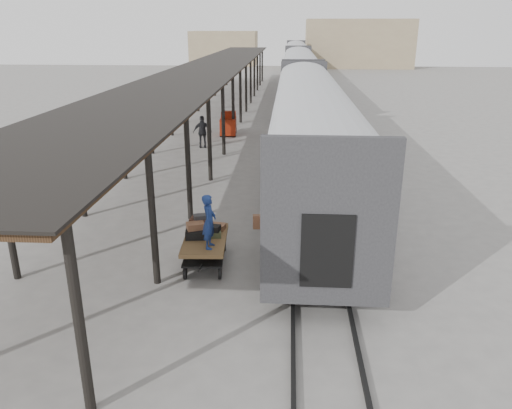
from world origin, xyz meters
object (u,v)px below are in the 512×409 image
Objects in this scene: baggage_cart at (205,244)px; luggage_tug at (228,125)px; porter at (209,222)px; pedestrian at (203,132)px.

luggage_tug reaches higher than baggage_cart.
baggage_cart is 1.55× the size of porter.
porter is 16.22m from pedestrian.
porter is 0.83× the size of pedestrian.
baggage_cart is 19.17m from luggage_tug.
baggage_cart is 15.53m from pedestrian.
porter is at bearing 88.07° from pedestrian.
porter reaches higher than pedestrian.
porter is (1.82, -19.76, 0.97)m from luggage_tug.
baggage_cart is at bearing 87.59° from pedestrian.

